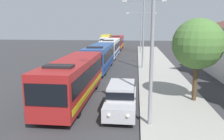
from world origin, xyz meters
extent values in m
cube|color=maroon|center=(-1.30, 12.65, 1.70)|extent=(2.50, 10.55, 2.70)
cube|color=black|center=(-0.03, 12.65, 2.05)|extent=(0.04, 9.70, 1.00)
cube|color=black|center=(-2.57, 12.65, 2.05)|extent=(0.04, 9.70, 1.00)
cube|color=black|center=(-1.30, 7.35, 2.00)|extent=(2.30, 0.04, 1.20)
cube|color=gold|center=(-0.02, 12.65, 0.90)|extent=(0.03, 10.02, 0.36)
cube|color=black|center=(-1.30, 9.48, 3.13)|extent=(1.75, 0.90, 0.16)
cylinder|color=black|center=(-0.20, 9.37, 0.50)|extent=(0.28, 1.00, 1.00)
cylinder|color=black|center=(-2.40, 9.37, 0.50)|extent=(0.28, 1.00, 1.00)
cylinder|color=black|center=(-0.20, 15.55, 0.50)|extent=(0.28, 1.00, 1.00)
cylinder|color=black|center=(-2.40, 15.55, 0.50)|extent=(0.28, 1.00, 1.00)
cube|color=#284C8C|center=(-1.30, 24.43, 1.70)|extent=(2.50, 10.59, 2.70)
cube|color=black|center=(-0.03, 24.43, 2.05)|extent=(0.04, 9.74, 1.00)
cube|color=black|center=(-2.57, 24.43, 2.05)|extent=(0.04, 9.74, 1.00)
cube|color=black|center=(-1.30, 19.12, 2.00)|extent=(2.30, 0.04, 1.20)
cube|color=navy|center=(-0.02, 24.43, 0.90)|extent=(0.03, 10.06, 0.36)
cube|color=black|center=(-1.30, 21.26, 3.13)|extent=(1.75, 0.90, 0.16)
cylinder|color=black|center=(-0.20, 21.15, 0.50)|extent=(0.28, 1.00, 1.00)
cylinder|color=black|center=(-2.40, 21.15, 0.50)|extent=(0.28, 1.00, 1.00)
cylinder|color=black|center=(-0.20, 27.34, 0.50)|extent=(0.28, 1.00, 1.00)
cylinder|color=black|center=(-2.40, 27.34, 0.50)|extent=(0.28, 1.00, 1.00)
cube|color=silver|center=(-1.30, 36.27, 1.70)|extent=(2.50, 11.34, 2.70)
cube|color=black|center=(-0.03, 36.27, 2.05)|extent=(0.04, 10.44, 1.00)
cube|color=black|center=(-2.57, 36.27, 2.05)|extent=(0.04, 10.44, 1.00)
cube|color=black|center=(-1.30, 30.58, 2.00)|extent=(2.30, 0.04, 1.20)
cube|color=navy|center=(-0.02, 36.27, 0.90)|extent=(0.03, 10.78, 0.36)
cube|color=black|center=(-1.30, 32.87, 3.13)|extent=(1.75, 0.90, 0.16)
cylinder|color=black|center=(-0.20, 32.76, 0.50)|extent=(0.28, 1.00, 1.00)
cylinder|color=black|center=(-2.40, 32.76, 0.50)|extent=(0.28, 1.00, 1.00)
cylinder|color=black|center=(-0.20, 39.39, 0.50)|extent=(0.28, 1.00, 1.00)
cylinder|color=black|center=(-2.40, 39.39, 0.50)|extent=(0.28, 1.00, 1.00)
cube|color=maroon|center=(-1.30, 49.12, 1.70)|extent=(2.50, 10.78, 2.70)
cube|color=black|center=(-0.03, 49.12, 2.05)|extent=(0.04, 9.92, 1.00)
cube|color=black|center=(-2.57, 49.12, 2.05)|extent=(0.04, 9.92, 1.00)
cube|color=black|center=(-1.30, 43.71, 2.00)|extent=(2.30, 0.04, 1.20)
cube|color=gold|center=(-0.02, 49.12, 0.90)|extent=(0.03, 10.24, 0.36)
cube|color=black|center=(-1.30, 45.88, 3.13)|extent=(1.75, 0.90, 0.16)
cylinder|color=black|center=(-0.20, 45.78, 0.50)|extent=(0.28, 1.00, 1.00)
cylinder|color=black|center=(-2.40, 45.78, 0.50)|extent=(0.28, 1.00, 1.00)
cylinder|color=black|center=(-0.20, 52.08, 0.50)|extent=(0.28, 1.00, 1.00)
cylinder|color=black|center=(-2.40, 52.08, 0.50)|extent=(0.28, 1.00, 1.00)
cube|color=#B7B7BC|center=(2.40, 10.38, 0.70)|extent=(1.84, 4.83, 0.80)
cube|color=#B7B7BC|center=(2.40, 10.53, 1.50)|extent=(1.62, 2.80, 0.80)
cube|color=black|center=(2.40, 10.53, 1.50)|extent=(1.66, 2.90, 0.44)
sphere|color=#F9EFCC|center=(1.89, 7.94, 0.80)|extent=(0.18, 0.18, 0.18)
sphere|color=#F9EFCC|center=(2.91, 7.94, 0.80)|extent=(0.18, 0.18, 0.18)
cylinder|color=black|center=(1.58, 8.88, 0.35)|extent=(0.22, 0.70, 0.70)
cylinder|color=black|center=(3.22, 8.88, 0.35)|extent=(0.22, 0.70, 0.70)
cylinder|color=black|center=(1.58, 11.87, 0.35)|extent=(0.22, 0.70, 0.70)
cylinder|color=black|center=(3.22, 11.87, 0.35)|extent=(0.22, 0.70, 0.70)
cube|color=white|center=(-4.60, 52.23, 1.45)|extent=(2.30, 1.80, 2.20)
cube|color=gold|center=(-4.60, 55.75, 1.80)|extent=(2.35, 5.24, 2.70)
cube|color=black|center=(-4.60, 51.31, 1.75)|extent=(2.07, 0.04, 0.90)
cylinder|color=black|center=(-5.63, 52.23, 0.45)|extent=(0.26, 0.90, 0.90)
cylinder|color=black|center=(-3.57, 52.23, 0.45)|extent=(0.26, 0.90, 0.90)
cylinder|color=black|center=(-5.63, 56.78, 0.45)|extent=(0.26, 0.90, 0.90)
cylinder|color=black|center=(-3.57, 56.78, 0.45)|extent=(0.26, 0.90, 0.90)
cylinder|color=gray|center=(4.10, 8.51, 4.32)|extent=(0.20, 0.20, 8.35)
cylinder|color=gray|center=(4.10, 25.44, 4.43)|extent=(0.20, 0.20, 8.56)
cylinder|color=gray|center=(2.90, 25.44, 8.51)|extent=(2.39, 0.10, 0.10)
cube|color=silver|center=(1.71, 25.44, 8.43)|extent=(0.56, 0.28, 0.16)
cylinder|color=gray|center=(5.30, 25.44, 8.51)|extent=(2.39, 0.10, 0.10)
cube|color=silver|center=(6.49, 25.44, 8.43)|extent=(0.56, 0.28, 0.16)
cylinder|color=gray|center=(4.10, 42.37, 4.15)|extent=(0.20, 0.20, 8.00)
cylinder|color=gray|center=(2.75, 42.37, 7.95)|extent=(2.70, 0.10, 0.10)
cube|color=silver|center=(1.40, 42.37, 7.87)|extent=(0.56, 0.28, 0.16)
cylinder|color=gray|center=(5.45, 42.37, 7.95)|extent=(2.70, 0.10, 0.10)
cube|color=silver|center=(6.80, 42.37, 7.87)|extent=(0.56, 0.28, 0.16)
cylinder|color=#4C3823|center=(7.55, 13.00, 1.49)|extent=(0.32, 0.32, 2.68)
sphere|color=#4C7A38|center=(7.55, 13.00, 4.26)|extent=(3.56, 3.56, 3.56)
camera|label=1|loc=(3.30, -3.25, 5.54)|focal=35.94mm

